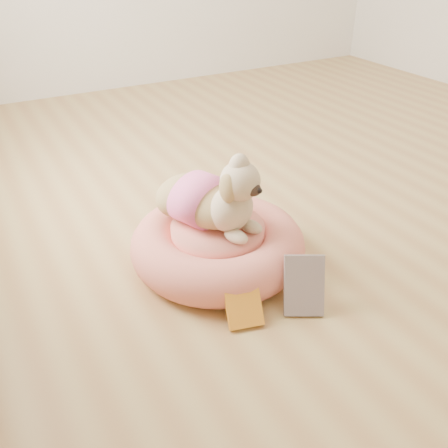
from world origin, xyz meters
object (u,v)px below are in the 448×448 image
dog (212,186)px  book_white (304,285)px  pet_bed (218,245)px  book_yellow (243,300)px

dog → book_white: 0.49m
pet_bed → dog: bearing=131.2°
book_white → dog: bearing=138.4°
pet_bed → book_white: (0.13, -0.38, 0.02)m
dog → pet_bed: bearing=-71.0°
book_yellow → book_white: book_white is taller
book_white → pet_bed: bearing=137.3°
dog → book_yellow: size_ratio=2.45×
book_yellow → book_white: bearing=-0.8°
pet_bed → book_yellow: size_ratio=3.74×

